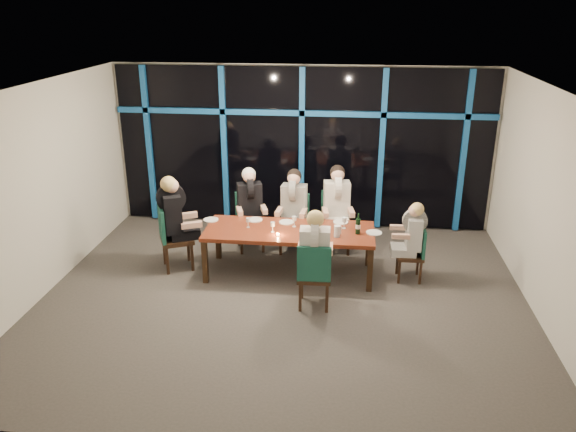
{
  "coord_description": "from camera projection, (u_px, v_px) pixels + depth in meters",
  "views": [
    {
      "loc": [
        0.86,
        -7.14,
        4.04
      ],
      "look_at": [
        0.0,
        0.6,
        1.05
      ],
      "focal_mm": 35.0,
      "sensor_mm": 36.0,
      "label": 1
    }
  ],
  "objects": [
    {
      "name": "room",
      "position": [
        283.0,
        164.0,
        7.44
      ],
      "size": [
        7.04,
        7.0,
        3.02
      ],
      "color": "#504A46",
      "rests_on": "ground"
    },
    {
      "name": "window_wall",
      "position": [
        303.0,
        146.0,
        10.33
      ],
      "size": [
        6.86,
        0.43,
        2.94
      ],
      "color": "black",
      "rests_on": "ground"
    },
    {
      "name": "dining_table",
      "position": [
        289.0,
        234.0,
        8.66
      ],
      "size": [
        2.6,
        1.0,
        0.75
      ],
      "color": "maroon",
      "rests_on": "ground"
    },
    {
      "name": "chair_far_left",
      "position": [
        250.0,
        217.0,
        9.67
      ],
      "size": [
        0.58,
        0.58,
        0.99
      ],
      "rotation": [
        0.0,
        0.0,
        0.31
      ],
      "color": "black",
      "rests_on": "ground"
    },
    {
      "name": "chair_far_mid",
      "position": [
        294.0,
        219.0,
        9.57
      ],
      "size": [
        0.5,
        0.5,
        0.99
      ],
      "rotation": [
        0.0,
        0.0,
        -0.09
      ],
      "color": "black",
      "rests_on": "ground"
    },
    {
      "name": "chair_far_right",
      "position": [
        336.0,
        218.0,
        9.58
      ],
      "size": [
        0.54,
        0.54,
        1.03
      ],
      "rotation": [
        0.0,
        0.0,
        0.15
      ],
      "color": "black",
      "rests_on": "ground"
    },
    {
      "name": "chair_end_left",
      "position": [
        171.0,
        234.0,
        8.87
      ],
      "size": [
        0.65,
        0.65,
        1.05
      ],
      "rotation": [
        0.0,
        0.0,
        2.0
      ],
      "color": "black",
      "rests_on": "ground"
    },
    {
      "name": "chair_end_right",
      "position": [
        415.0,
        251.0,
        8.55
      ],
      "size": [
        0.41,
        0.41,
        0.86
      ],
      "rotation": [
        0.0,
        0.0,
        4.74
      ],
      "color": "black",
      "rests_on": "ground"
    },
    {
      "name": "chair_near_mid",
      "position": [
        314.0,
        273.0,
        7.7
      ],
      "size": [
        0.47,
        0.47,
        0.99
      ],
      "rotation": [
        0.0,
        0.0,
        3.17
      ],
      "color": "black",
      "rests_on": "ground"
    },
    {
      "name": "diner_far_left",
      "position": [
        250.0,
        198.0,
        9.45
      ],
      "size": [
        0.59,
        0.67,
        0.96
      ],
      "rotation": [
        0.0,
        0.0,
        0.31
      ],
      "color": "black",
      "rests_on": "ground"
    },
    {
      "name": "diner_far_mid",
      "position": [
        294.0,
        199.0,
        9.35
      ],
      "size": [
        0.52,
        0.64,
        0.97
      ],
      "rotation": [
        0.0,
        0.0,
        -0.09
      ],
      "color": "black",
      "rests_on": "ground"
    },
    {
      "name": "diner_far_right",
      "position": [
        337.0,
        197.0,
        9.35
      ],
      "size": [
        0.55,
        0.68,
        1.01
      ],
      "rotation": [
        0.0,
        0.0,
        0.15
      ],
      "color": "silver",
      "rests_on": "ground"
    },
    {
      "name": "diner_end_left",
      "position": [
        174.0,
        209.0,
        8.75
      ],
      "size": [
        0.72,
        0.67,
        1.03
      ],
      "rotation": [
        0.0,
        0.0,
        2.0
      ],
      "color": "black",
      "rests_on": "ground"
    },
    {
      "name": "diner_end_right",
      "position": [
        412.0,
        230.0,
        8.43
      ],
      "size": [
        0.54,
        0.43,
        0.84
      ],
      "rotation": [
        0.0,
        0.0,
        4.74
      ],
      "color": "black",
      "rests_on": "ground"
    },
    {
      "name": "diner_near_mid",
      "position": [
        315.0,
        244.0,
        7.63
      ],
      "size": [
        0.5,
        0.62,
        0.97
      ],
      "rotation": [
        0.0,
        0.0,
        3.17
      ],
      "color": "silver",
      "rests_on": "ground"
    },
    {
      "name": "plate_far_left",
      "position": [
        255.0,
        220.0,
        9.0
      ],
      "size": [
        0.24,
        0.24,
        0.01
      ],
      "primitive_type": "cylinder",
      "color": "white",
      "rests_on": "dining_table"
    },
    {
      "name": "plate_far_mid",
      "position": [
        287.0,
        222.0,
        8.91
      ],
      "size": [
        0.24,
        0.24,
        0.01
      ],
      "primitive_type": "cylinder",
      "color": "white",
      "rests_on": "dining_table"
    },
    {
      "name": "plate_far_right",
      "position": [
        341.0,
        222.0,
        8.91
      ],
      "size": [
        0.24,
        0.24,
        0.01
      ],
      "primitive_type": "cylinder",
      "color": "white",
      "rests_on": "dining_table"
    },
    {
      "name": "plate_end_left",
      "position": [
        212.0,
        220.0,
        9.0
      ],
      "size": [
        0.24,
        0.24,
        0.01
      ],
      "primitive_type": "cylinder",
      "color": "white",
      "rests_on": "dining_table"
    },
    {
      "name": "plate_end_right",
      "position": [
        373.0,
        233.0,
        8.5
      ],
      "size": [
        0.24,
        0.24,
        0.01
      ],
      "primitive_type": "cylinder",
      "color": "white",
      "rests_on": "dining_table"
    },
    {
      "name": "plate_near_mid",
      "position": [
        316.0,
        240.0,
        8.23
      ],
      "size": [
        0.24,
        0.24,
        0.01
      ],
      "primitive_type": "cylinder",
      "color": "white",
      "rests_on": "dining_table"
    },
    {
      "name": "wine_bottle",
      "position": [
        358.0,
        226.0,
        8.44
      ],
      "size": [
        0.08,
        0.08,
        0.33
      ],
      "rotation": [
        0.0,
        0.0,
        -0.32
      ],
      "color": "black",
      "rests_on": "dining_table"
    },
    {
      "name": "water_pitcher",
      "position": [
        337.0,
        231.0,
        8.34
      ],
      "size": [
        0.11,
        0.1,
        0.18
      ],
      "rotation": [
        0.0,
        0.0,
        -0.08
      ],
      "color": "silver",
      "rests_on": "dining_table"
    },
    {
      "name": "tea_light",
      "position": [
        278.0,
        234.0,
        8.42
      ],
      "size": [
        0.05,
        0.05,
        0.03
      ],
      "primitive_type": "cylinder",
      "color": "#FF9D4C",
      "rests_on": "dining_table"
    },
    {
      "name": "wine_glass_a",
      "position": [
        273.0,
        225.0,
        8.5
      ],
      "size": [
        0.06,
        0.06,
        0.16
      ],
      "color": "silver",
      "rests_on": "dining_table"
    },
    {
      "name": "wine_glass_b",
      "position": [
        294.0,
        219.0,
        8.7
      ],
      "size": [
        0.07,
        0.07,
        0.17
      ],
      "color": "silver",
      "rests_on": "dining_table"
    },
    {
      "name": "wine_glass_c",
      "position": [
        315.0,
        222.0,
        8.54
      ],
      "size": [
        0.07,
        0.07,
        0.19
      ],
      "color": "silver",
      "rests_on": "dining_table"
    },
    {
      "name": "wine_glass_d",
      "position": [
        248.0,
        221.0,
        8.68
      ],
      "size": [
        0.06,
        0.06,
        0.16
      ],
      "color": "white",
      "rests_on": "dining_table"
    },
    {
      "name": "wine_glass_e",
      "position": [
        344.0,
        220.0,
        8.63
      ],
      "size": [
        0.07,
        0.07,
        0.18
      ],
      "color": "silver",
      "rests_on": "dining_table"
    }
  ]
}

